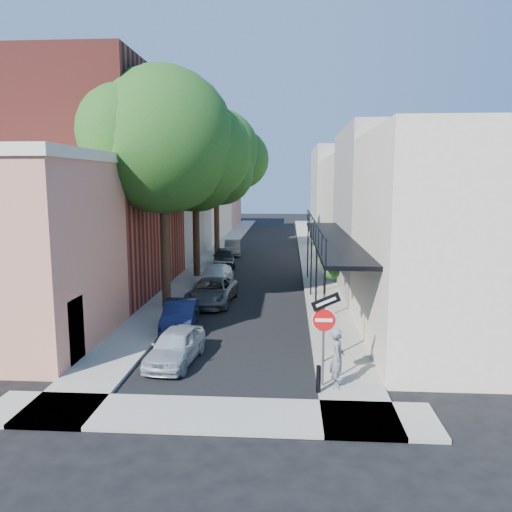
% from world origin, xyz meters
% --- Properties ---
extents(ground, '(160.00, 160.00, 0.00)m').
position_xyz_m(ground, '(0.00, 0.00, 0.00)').
color(ground, black).
rests_on(ground, ground).
extents(road_surface, '(6.00, 64.00, 0.01)m').
position_xyz_m(road_surface, '(0.00, 30.00, 0.01)').
color(road_surface, black).
rests_on(road_surface, ground).
extents(sidewalk_left, '(2.00, 64.00, 0.12)m').
position_xyz_m(sidewalk_left, '(-4.00, 30.00, 0.06)').
color(sidewalk_left, gray).
rests_on(sidewalk_left, ground).
extents(sidewalk_right, '(2.00, 64.00, 0.12)m').
position_xyz_m(sidewalk_right, '(4.00, 30.00, 0.06)').
color(sidewalk_right, gray).
rests_on(sidewalk_right, ground).
extents(sidewalk_cross, '(12.00, 2.00, 0.12)m').
position_xyz_m(sidewalk_cross, '(0.00, -1.00, 0.06)').
color(sidewalk_cross, gray).
rests_on(sidewalk_cross, ground).
extents(buildings_left, '(10.10, 59.10, 12.00)m').
position_xyz_m(buildings_left, '(-9.30, 28.76, 4.94)').
color(buildings_left, tan).
rests_on(buildings_left, ground).
extents(buildings_right, '(9.80, 55.00, 10.00)m').
position_xyz_m(buildings_right, '(8.99, 29.49, 4.42)').
color(buildings_right, beige).
rests_on(buildings_right, ground).
extents(sign_post, '(0.89, 0.17, 2.99)m').
position_xyz_m(sign_post, '(3.16, 0.97, 2.04)').
color(sign_post, '#595B60').
rests_on(sign_post, ground).
extents(bollard, '(0.14, 0.14, 0.80)m').
position_xyz_m(bollard, '(3.00, 0.50, 0.52)').
color(bollard, black).
rests_on(bollard, sidewalk_right).
extents(oak_near, '(7.48, 6.80, 11.42)m').
position_xyz_m(oak_near, '(-3.37, 10.26, 7.88)').
color(oak_near, '#362315').
rests_on(oak_near, ground).
extents(oak_mid, '(6.60, 6.00, 10.20)m').
position_xyz_m(oak_mid, '(-3.42, 18.23, 7.06)').
color(oak_mid, '#362315').
rests_on(oak_mid, ground).
extents(oak_far, '(7.70, 7.00, 11.90)m').
position_xyz_m(oak_far, '(-3.35, 27.27, 8.26)').
color(oak_far, '#362315').
rests_on(oak_far, ground).
extents(parked_car_a, '(1.76, 3.61, 1.19)m').
position_xyz_m(parked_car_a, '(-1.73, 2.86, 0.59)').
color(parked_car_a, '#A4AEB6').
rests_on(parked_car_a, ground).
extents(parked_car_b, '(1.59, 3.75, 1.20)m').
position_xyz_m(parked_car_b, '(-2.42, 6.73, 0.60)').
color(parked_car_b, '#111637').
rests_on(parked_car_b, ground).
extents(parked_car_c, '(2.31, 4.64, 1.26)m').
position_xyz_m(parked_car_c, '(-1.75, 11.13, 0.63)').
color(parked_car_c, '#4F5156').
rests_on(parked_car_c, ground).
extents(parked_car_d, '(1.94, 4.14, 1.17)m').
position_xyz_m(parked_car_d, '(-2.25, 15.72, 0.58)').
color(parked_car_d, white).
rests_on(parked_car_d, ground).
extents(parked_car_e, '(2.09, 4.08, 1.33)m').
position_xyz_m(parked_car_e, '(-2.60, 22.30, 0.67)').
color(parked_car_e, black).
rests_on(parked_car_e, ground).
extents(parked_car_f, '(1.71, 3.88, 1.24)m').
position_xyz_m(parked_car_f, '(-2.60, 27.71, 0.62)').
color(parked_car_f, slate).
rests_on(parked_car_f, ground).
extents(pedestrian, '(0.49, 0.69, 1.78)m').
position_xyz_m(pedestrian, '(3.57, 0.93, 1.01)').
color(pedestrian, slate).
rests_on(pedestrian, sidewalk_right).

